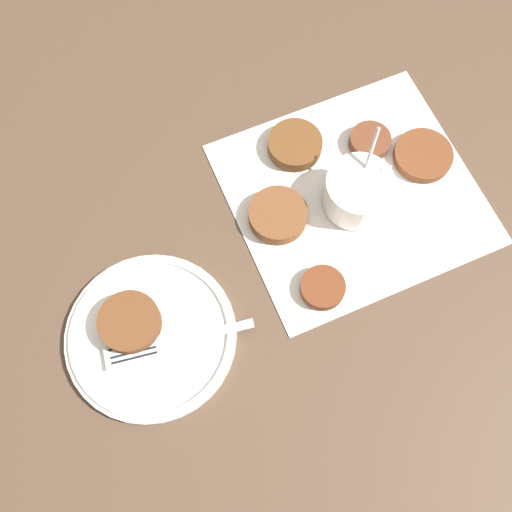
{
  "coord_description": "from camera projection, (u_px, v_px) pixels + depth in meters",
  "views": [
    {
      "loc": [
        -0.34,
        -0.22,
        0.78
      ],
      "look_at": [
        -0.18,
        0.01,
        0.02
      ],
      "focal_mm": 42.0,
      "sensor_mm": 36.0,
      "label": 1
    }
  ],
  "objects": [
    {
      "name": "fritter_3",
      "position": [
        278.0,
        215.0,
        0.84
      ],
      "size": [
        0.08,
        0.08,
        0.02
      ],
      "color": "brown",
      "rests_on": "napkin"
    },
    {
      "name": "fritter_0",
      "position": [
        295.0,
        145.0,
        0.88
      ],
      "size": [
        0.08,
        0.08,
        0.02
      ],
      "color": "brown",
      "rests_on": "napkin"
    },
    {
      "name": "serving_plate",
      "position": [
        149.0,
        333.0,
        0.79
      ],
      "size": [
        0.23,
        0.23,
        0.02
      ],
      "color": "white",
      "rests_on": "ground_plane"
    },
    {
      "name": "ground_plane",
      "position": [
        366.0,
        203.0,
        0.86
      ],
      "size": [
        4.0,
        4.0,
        0.0
      ],
      "primitive_type": "plane",
      "color": "#4C3828"
    },
    {
      "name": "fritter_1",
      "position": [
        323.0,
        288.0,
        0.81
      ],
      "size": [
        0.06,
        0.06,
        0.02
      ],
      "color": "brown",
      "rests_on": "napkin"
    },
    {
      "name": "fritter_on_plate",
      "position": [
        130.0,
        322.0,
        0.77
      ],
      "size": [
        0.08,
        0.08,
        0.02
      ],
      "color": "brown",
      "rests_on": "serving_plate"
    },
    {
      "name": "fritter_4",
      "position": [
        370.0,
        141.0,
        0.88
      ],
      "size": [
        0.06,
        0.06,
        0.02
      ],
      "color": "brown",
      "rests_on": "napkin"
    },
    {
      "name": "napkin",
      "position": [
        353.0,
        193.0,
        0.87
      ],
      "size": [
        0.4,
        0.38,
        0.0
      ],
      "color": "white",
      "rests_on": "ground_plane"
    },
    {
      "name": "sauce_bowl",
      "position": [
        358.0,
        193.0,
        0.84
      ],
      "size": [
        0.1,
        0.1,
        0.11
      ],
      "color": "white",
      "rests_on": "napkin"
    },
    {
      "name": "fritter_2",
      "position": [
        423.0,
        155.0,
        0.88
      ],
      "size": [
        0.09,
        0.09,
        0.01
      ],
      "color": "brown",
      "rests_on": "napkin"
    },
    {
      "name": "fork",
      "position": [
        163.0,
        345.0,
        0.77
      ],
      "size": [
        0.19,
        0.08,
        0.0
      ],
      "color": "silver",
      "rests_on": "serving_plate"
    }
  ]
}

